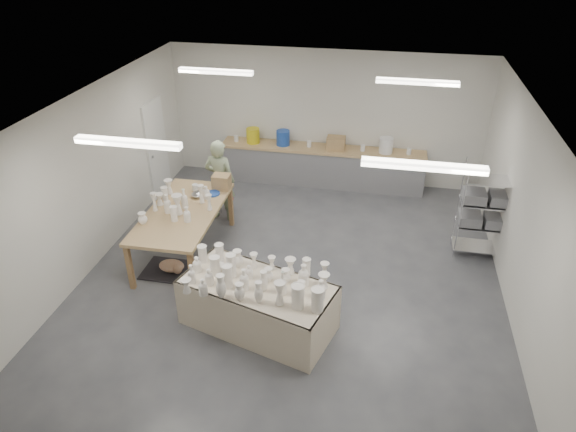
% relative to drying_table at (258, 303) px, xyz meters
% --- Properties ---
extents(room, '(8.00, 8.02, 3.00)m').
position_rel_drying_table_xyz_m(room, '(0.15, 1.36, 1.61)').
color(room, '#424449').
rests_on(room, ground).
extents(back_counter, '(4.60, 0.60, 1.24)m').
position_rel_drying_table_xyz_m(back_counter, '(0.25, 4.96, 0.04)').
color(back_counter, tan).
rests_on(back_counter, ground).
extents(wire_shelf, '(0.88, 0.48, 1.80)m').
position_rel_drying_table_xyz_m(wire_shelf, '(3.46, 2.68, 0.48)').
color(wire_shelf, silver).
rests_on(wire_shelf, ground).
extents(drying_table, '(2.43, 1.67, 1.16)m').
position_rel_drying_table_xyz_m(drying_table, '(0.00, 0.00, 0.00)').
color(drying_table, olive).
rests_on(drying_table, ground).
extents(work_table, '(1.25, 2.43, 1.28)m').
position_rel_drying_table_xyz_m(work_table, '(-1.75, 1.73, 0.46)').
color(work_table, tan).
rests_on(work_table, ground).
extents(rug, '(1.00, 0.70, 0.02)m').
position_rel_drying_table_xyz_m(rug, '(-1.83, 1.05, -0.43)').
color(rug, black).
rests_on(rug, ground).
extents(cat, '(0.54, 0.47, 0.19)m').
position_rel_drying_table_xyz_m(cat, '(-1.81, 1.04, -0.32)').
color(cat, white).
rests_on(cat, rug).
extents(potter, '(0.66, 0.47, 1.70)m').
position_rel_drying_table_xyz_m(potter, '(-1.52, 3.02, 0.41)').
color(potter, '#95A580').
rests_on(potter, ground).
extents(red_stool, '(0.36, 0.36, 0.30)m').
position_rel_drying_table_xyz_m(red_stool, '(-1.52, 3.29, -0.17)').
color(red_stool, '#A31C17').
rests_on(red_stool, ground).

